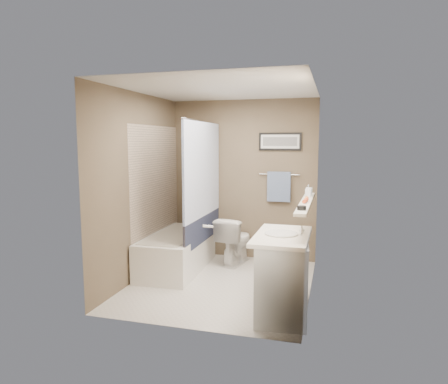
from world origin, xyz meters
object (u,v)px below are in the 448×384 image
(toilet, at_px, (235,240))
(soap_bottle, at_px, (308,191))
(hair_brush_front, at_px, (305,200))
(bathtub, at_px, (177,252))
(vanity, at_px, (282,276))
(hair_brush_back, at_px, (306,199))
(candle_bowl_near, at_px, (302,208))
(glass_jar, at_px, (309,191))

(toilet, height_order, soap_bottle, soap_bottle)
(hair_brush_front, bearing_deg, bathtub, 160.72)
(vanity, bearing_deg, hair_brush_back, 66.48)
(toilet, xyz_separation_m, hair_brush_front, (1.08, -1.10, 0.79))
(vanity, height_order, hair_brush_front, hair_brush_front)
(candle_bowl_near, relative_size, soap_bottle, 0.61)
(bathtub, height_order, vanity, vanity)
(bathtub, distance_m, toilet, 0.86)
(bathtub, relative_size, candle_bowl_near, 16.67)
(bathtub, bearing_deg, soap_bottle, -7.53)
(toilet, distance_m, vanity, 1.77)
(candle_bowl_near, xyz_separation_m, glass_jar, (0.00, 1.11, 0.03))
(toilet, height_order, glass_jar, glass_jar)
(hair_brush_back, height_order, glass_jar, glass_jar)
(vanity, bearing_deg, bathtub, 141.67)
(bathtub, height_order, toilet, toilet)
(hair_brush_back, bearing_deg, glass_jar, 90.00)
(soap_bottle, bearing_deg, hair_brush_front, -90.00)
(candle_bowl_near, bearing_deg, glass_jar, 90.00)
(toilet, bearing_deg, bathtub, 44.45)
(glass_jar, bearing_deg, bathtub, 179.17)
(toilet, xyz_separation_m, soap_bottle, (1.08, -0.66, 0.84))
(toilet, height_order, hair_brush_back, hair_brush_back)
(hair_brush_back, relative_size, glass_jar, 2.20)
(bathtub, height_order, candle_bowl_near, candle_bowl_near)
(vanity, height_order, soap_bottle, soap_bottle)
(bathtub, distance_m, vanity, 1.92)
(bathtub, xyz_separation_m, vanity, (1.60, -1.05, 0.15))
(toilet, height_order, hair_brush_front, hair_brush_front)
(candle_bowl_near, distance_m, hair_brush_back, 0.63)
(candle_bowl_near, relative_size, hair_brush_front, 0.41)
(bathtub, xyz_separation_m, glass_jar, (1.79, -0.03, 0.92))
(bathtub, xyz_separation_m, hair_brush_back, (1.79, -0.50, 0.89))
(bathtub, height_order, hair_brush_back, hair_brush_back)
(hair_brush_back, distance_m, glass_jar, 0.48)
(bathtub, relative_size, glass_jar, 15.00)
(candle_bowl_near, height_order, hair_brush_back, hair_brush_back)
(soap_bottle, bearing_deg, bathtub, 174.38)
(vanity, relative_size, glass_jar, 9.00)
(hair_brush_back, xyz_separation_m, glass_jar, (0.00, 0.48, 0.03))
(bathtub, xyz_separation_m, soap_bottle, (1.79, -0.18, 0.94))
(soap_bottle, bearing_deg, glass_jar, 90.00)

